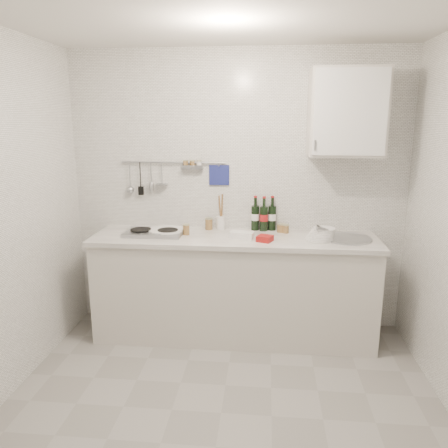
# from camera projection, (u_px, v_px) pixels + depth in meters

# --- Properties ---
(floor) EXTENTS (3.00, 3.00, 0.00)m
(floor) POSITION_uv_depth(u_px,v_px,m) (221.00, 413.00, 2.90)
(floor) COLOR gray
(floor) RESTS_ON ground
(ceiling) EXTENTS (3.00, 3.00, 0.00)m
(ceiling) POSITION_uv_depth(u_px,v_px,m) (220.00, 3.00, 2.31)
(ceiling) COLOR silver
(ceiling) RESTS_ON back_wall
(back_wall) EXTENTS (3.00, 0.02, 2.50)m
(back_wall) POSITION_uv_depth(u_px,v_px,m) (237.00, 193.00, 3.96)
(back_wall) COLOR silver
(back_wall) RESTS_ON floor
(counter) EXTENTS (2.44, 0.64, 0.96)m
(counter) POSITION_uv_depth(u_px,v_px,m) (235.00, 289.00, 3.86)
(counter) COLOR beige
(counter) RESTS_ON floor
(wall_rail) EXTENTS (0.98, 0.09, 0.34)m
(wall_rail) POSITION_uv_depth(u_px,v_px,m) (171.00, 173.00, 3.94)
(wall_rail) COLOR #93969B
(wall_rail) RESTS_ON back_wall
(wall_cabinet) EXTENTS (0.60, 0.38, 0.70)m
(wall_cabinet) POSITION_uv_depth(u_px,v_px,m) (347.00, 113.00, 3.53)
(wall_cabinet) COLOR beige
(wall_cabinet) RESTS_ON back_wall
(plate_stack_hob) EXTENTS (0.33, 0.33, 0.04)m
(plate_stack_hob) POSITION_uv_depth(u_px,v_px,m) (165.00, 231.00, 3.83)
(plate_stack_hob) COLOR #5587C0
(plate_stack_hob) RESTS_ON counter
(plate_stack_sink) EXTENTS (0.25, 0.23, 0.11)m
(plate_stack_sink) POSITION_uv_depth(u_px,v_px,m) (321.00, 234.00, 3.63)
(plate_stack_sink) COLOR white
(plate_stack_sink) RESTS_ON counter
(wine_bottles) EXTENTS (0.23, 0.11, 0.31)m
(wine_bottles) POSITION_uv_depth(u_px,v_px,m) (264.00, 213.00, 3.92)
(wine_bottles) COLOR black
(wine_bottles) RESTS_ON counter
(butter_dish) EXTENTS (0.21, 0.14, 0.06)m
(butter_dish) POSITION_uv_depth(u_px,v_px,m) (242.00, 235.00, 3.67)
(butter_dish) COLOR white
(butter_dish) RESTS_ON counter
(strawberry_punnet) EXTENTS (0.15, 0.15, 0.05)m
(strawberry_punnet) POSITION_uv_depth(u_px,v_px,m) (265.00, 239.00, 3.58)
(strawberry_punnet) COLOR #B51418
(strawberry_punnet) RESTS_ON counter
(utensil_crock) EXTENTS (0.08, 0.08, 0.33)m
(utensil_crock) POSITION_uv_depth(u_px,v_px,m) (221.00, 221.00, 3.97)
(utensil_crock) COLOR white
(utensil_crock) RESTS_ON counter
(jar_a) EXTENTS (0.07, 0.07, 0.11)m
(jar_a) POSITION_uv_depth(u_px,v_px,m) (209.00, 224.00, 3.97)
(jar_a) COLOR brown
(jar_a) RESTS_ON counter
(jar_b) EXTENTS (0.07, 0.07, 0.08)m
(jar_b) POSITION_uv_depth(u_px,v_px,m) (281.00, 228.00, 3.87)
(jar_b) COLOR brown
(jar_b) RESTS_ON counter
(jar_c) EXTENTS (0.06, 0.06, 0.08)m
(jar_c) POSITION_uv_depth(u_px,v_px,m) (286.00, 229.00, 3.85)
(jar_c) COLOR brown
(jar_c) RESTS_ON counter
(jar_d) EXTENTS (0.06, 0.06, 0.10)m
(jar_d) POSITION_uv_depth(u_px,v_px,m) (186.00, 229.00, 3.79)
(jar_d) COLOR brown
(jar_d) RESTS_ON counter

